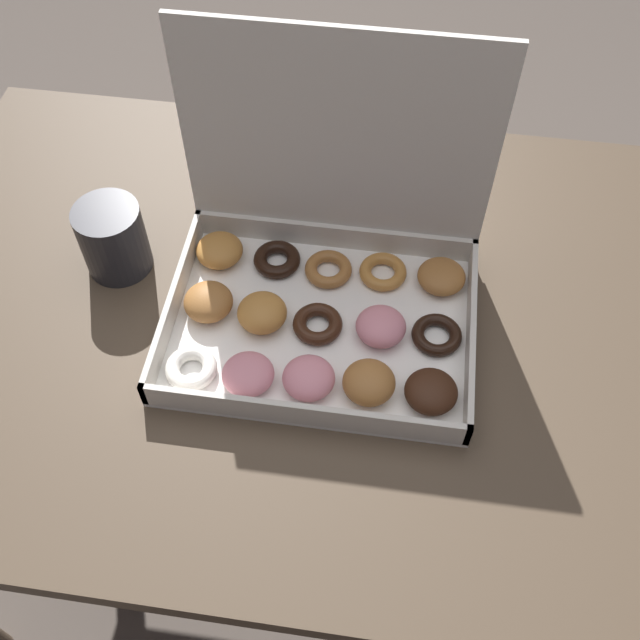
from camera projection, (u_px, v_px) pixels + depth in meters
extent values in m
plane|color=#564C44|center=(308.00, 507.00, 1.64)|extent=(8.00, 8.00, 0.00)
cube|color=#4C3D2D|center=(302.00, 317.00, 1.07)|extent=(1.21, 0.84, 0.03)
cylinder|color=#4C3D2D|center=(79.00, 248.00, 1.62)|extent=(0.06, 0.06, 0.69)
cylinder|color=#4C3D2D|center=(602.00, 306.00, 1.53)|extent=(0.06, 0.06, 0.69)
cube|color=white|center=(320.00, 327.00, 1.03)|extent=(0.41, 0.31, 0.01)
cube|color=beige|center=(303.00, 414.00, 0.93)|extent=(0.41, 0.01, 0.04)
cube|color=beige|center=(334.00, 236.00, 1.10)|extent=(0.41, 0.01, 0.04)
cube|color=beige|center=(174.00, 300.00, 1.03)|extent=(0.01, 0.31, 0.04)
cube|color=beige|center=(471.00, 335.00, 1.00)|extent=(0.01, 0.31, 0.04)
cube|color=beige|center=(337.00, 137.00, 0.96)|extent=(0.41, 0.01, 0.32)
torus|color=white|center=(191.00, 368.00, 0.98)|extent=(0.07, 0.07, 0.02)
ellipsoid|color=pink|center=(248.00, 374.00, 0.97)|extent=(0.07, 0.07, 0.03)
ellipsoid|color=pink|center=(309.00, 378.00, 0.96)|extent=(0.07, 0.07, 0.04)
ellipsoid|color=#9E6633|center=(369.00, 382.00, 0.95)|extent=(0.07, 0.07, 0.04)
ellipsoid|color=#381E11|center=(431.00, 392.00, 0.95)|extent=(0.07, 0.07, 0.04)
ellipsoid|color=#9E6633|center=(208.00, 302.00, 1.03)|extent=(0.07, 0.07, 0.04)
ellipsoid|color=#B77A38|center=(262.00, 313.00, 1.02)|extent=(0.07, 0.07, 0.04)
torus|color=#381E11|center=(318.00, 324.00, 1.02)|extent=(0.07, 0.07, 0.02)
ellipsoid|color=pink|center=(381.00, 326.00, 1.01)|extent=(0.07, 0.07, 0.04)
torus|color=black|center=(437.00, 335.00, 1.01)|extent=(0.07, 0.07, 0.02)
ellipsoid|color=#B77A38|center=(219.00, 250.00, 1.09)|extent=(0.07, 0.07, 0.03)
torus|color=black|center=(277.00, 260.00, 1.09)|extent=(0.07, 0.07, 0.02)
torus|color=#9E6633|center=(328.00, 269.00, 1.08)|extent=(0.07, 0.07, 0.02)
torus|color=#B77A38|center=(383.00, 272.00, 1.08)|extent=(0.07, 0.07, 0.02)
ellipsoid|color=#9E6633|center=(441.00, 276.00, 1.06)|extent=(0.07, 0.07, 0.03)
cylinder|color=#232328|center=(113.00, 239.00, 1.06)|extent=(0.09, 0.09, 0.11)
cylinder|color=black|center=(105.00, 214.00, 1.02)|extent=(0.08, 0.08, 0.01)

